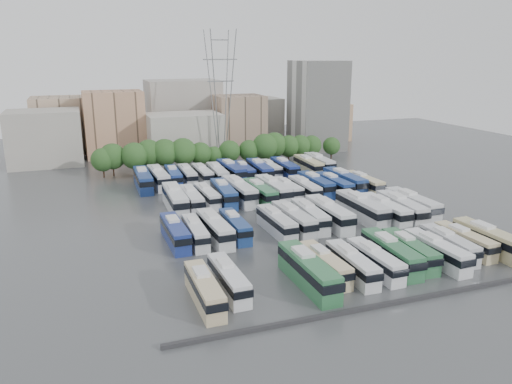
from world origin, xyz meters
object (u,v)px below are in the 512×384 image
object	(u,v)px
bus_r0_s1	(228,279)
bus_r3_s9	(270,169)
electricity_pylon	(221,91)
bus_r1_s7	(310,216)
bus_r3_s5	(218,174)
bus_r1_s5	(276,222)
bus_r2_s8	(287,189)
bus_r3_s1	(158,177)
bus_r0_s0	(204,289)
bus_r1_s6	(294,219)
bus_r1_s11	(384,210)
bus_r2_s10	(316,184)
bus_r2_s4	(224,193)
bus_r0_s4	(308,270)
bus_r0_s7	(375,260)
bus_r1_s3	(235,226)
bus_r3_s8	(260,170)
bus_r2_s11	(334,185)
bus_r3_s2	(173,176)
bus_r1_s10	(362,208)
bus_r2_s2	(192,199)
bus_r2_s3	(207,196)
bus_r2_s7	(273,189)
bus_r2_s1	(175,199)
bus_r3_s12	(308,165)
bus_r2_s12	(345,181)
bus_r0_s5	(325,264)
bus_r3_s7	(244,171)
bus_r1_s0	(175,232)
bus_r0_s8	(391,253)
bus_r1_s13	(412,204)
bus_r3_s13	(319,163)
apartment_tower	(317,106)
bus_r0_s13	(490,240)
bus_r3_s6	(231,171)
bus_r2_s13	(363,183)
bus_r2_s9	(305,188)
bus_r1_s8	(329,213)
bus_r0_s12	(465,240)
bus_r0_s6	(352,264)
bus_r3_s3	(187,175)
bus_r2_s5	(239,191)
bus_r2_s6	(260,192)

from	to	relation	value
bus_r0_s1	bus_r3_s9	xyz separation A→B (m)	(26.40, 53.83, -0.00)
electricity_pylon	bus_r1_s7	size ratio (longest dim) A/B	2.82
bus_r3_s5	bus_r3_s9	xyz separation A→B (m)	(13.26, 1.36, -0.20)
bus_r1_s5	bus_r2_s8	bearing A→B (deg)	60.68
bus_r0_s1	bus_r3_s1	bearing A→B (deg)	88.78
electricity_pylon	bus_r0_s0	distance (m)	80.55
bus_r1_s5	bus_r3_s9	world-z (taller)	bus_r1_s5
bus_r1_s6	bus_r1_s11	world-z (taller)	bus_r1_s11
bus_r2_s10	bus_r2_s4	bearing A→B (deg)	179.10
bus_r0_s4	bus_r0_s7	distance (m)	10.09
bus_r1_s3	bus_r3_s8	world-z (taller)	bus_r3_s8
bus_r0_s4	bus_r2_s11	size ratio (longest dim) A/B	1.06
bus_r2_s4	bus_r3_s2	world-z (taller)	bus_r2_s4
bus_r1_s10	bus_r2_s2	bearing A→B (deg)	147.14
bus_r2_s3	bus_r1_s11	bearing A→B (deg)	-39.32
bus_r2_s7	bus_r2_s1	bearing A→B (deg)	179.38
bus_r1_s5	bus_r3_s12	size ratio (longest dim) A/B	0.95
bus_r1_s3	bus_r2_s12	bearing A→B (deg)	31.41
bus_r1_s6	bus_r3_s8	world-z (taller)	bus_r3_s8
bus_r2_s11	bus_r3_s12	distance (m)	19.15
bus_r0_s5	bus_r3_s7	distance (m)	53.52
bus_r1_s0	bus_r2_s8	bearing A→B (deg)	33.33
bus_r0_s4	bus_r0_s1	bearing A→B (deg)	169.18
bus_r0_s8	bus_r1_s13	distance (m)	24.30
bus_r3_s13	apartment_tower	bearing A→B (deg)	65.81
bus_r0_s7	bus_r0_s8	world-z (taller)	bus_r0_s8
bus_r1_s13	bus_r3_s5	distance (m)	43.83
bus_r0_s13	bus_r3_s5	size ratio (longest dim) A/B	1.02
bus_r2_s2	bus_r3_s6	size ratio (longest dim) A/B	0.88
bus_r1_s11	bus_r2_s13	bearing A→B (deg)	68.84
bus_r2_s9	bus_r1_s11	bearing A→B (deg)	-69.72
bus_r3_s9	bus_r3_s13	size ratio (longest dim) A/B	0.85
bus_r1_s8	bus_r2_s4	distance (m)	22.66
bus_r1_s7	bus_r3_s12	bearing A→B (deg)	67.72
bus_r0_s12	bus_r3_s6	world-z (taller)	bus_r3_s6
electricity_pylon	bus_r1_s7	bearing A→B (deg)	-90.45
bus_r0_s4	bus_r0_s6	distance (m)	6.62
bus_r1_s11	apartment_tower	bearing A→B (deg)	72.82
bus_r3_s3	bus_r3_s13	bearing A→B (deg)	1.19
bus_r1_s5	bus_r2_s2	world-z (taller)	bus_r2_s2
bus_r3_s2	bus_r2_s11	bearing A→B (deg)	-30.62
bus_r0_s8	bus_r2_s5	bearing A→B (deg)	107.93
electricity_pylon	bus_r3_s12	size ratio (longest dim) A/B	2.72
bus_r0_s6	bus_r2_s6	size ratio (longest dim) A/B	0.88
electricity_pylon	bus_r0_s8	world-z (taller)	electricity_pylon
bus_r2_s8	bus_r2_s11	world-z (taller)	bus_r2_s11
bus_r2_s2	bus_r3_s5	world-z (taller)	bus_r3_s5
bus_r0_s7	bus_r1_s6	distance (m)	18.77
bus_r2_s12	bus_r3_s8	bearing A→B (deg)	126.77
bus_r1_s13	bus_r3_s8	bearing A→B (deg)	114.12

